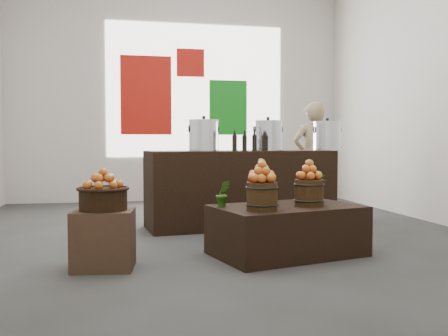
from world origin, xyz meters
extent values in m
plane|color=#373735|center=(0.00, 0.00, 0.00)|extent=(7.00, 7.00, 0.00)
cube|color=beige|center=(0.00, 3.50, 2.00)|extent=(6.00, 0.04, 4.00)
cube|color=white|center=(0.30, 3.48, 2.00)|extent=(3.20, 0.02, 2.40)
cube|color=#A4140C|center=(-0.60, 3.47, 1.90)|extent=(0.90, 0.04, 1.40)
cube|color=#117317|center=(0.90, 3.47, 1.70)|extent=(0.70, 0.04, 1.00)
cube|color=#A4140C|center=(0.20, 3.47, 2.50)|extent=(0.50, 0.04, 0.50)
cube|color=#4E3724|center=(-1.19, -1.31, 0.25)|extent=(0.55, 0.47, 0.50)
cylinder|color=black|center=(-1.19, -1.31, 0.59)|extent=(0.40, 0.40, 0.18)
cube|color=black|center=(0.49, -1.12, 0.23)|extent=(1.51, 1.14, 0.47)
cylinder|color=#3B2610|center=(0.17, -1.40, 0.59)|extent=(0.27, 0.27, 0.25)
cylinder|color=#3B2610|center=(0.69, -1.18, 0.59)|extent=(0.27, 0.27, 0.25)
cylinder|color=#3B2610|center=(0.30, -0.92, 0.59)|extent=(0.27, 0.27, 0.25)
imported|color=#255D13|center=(0.86, -0.87, 0.61)|extent=(0.30, 0.28, 0.28)
imported|color=#255D13|center=(-0.12, -1.08, 0.59)|extent=(0.14, 0.11, 0.24)
cube|color=black|center=(0.43, 0.52, 0.48)|extent=(2.41, 0.99, 0.96)
cylinder|color=silver|center=(-0.04, 0.47, 1.14)|extent=(0.36, 0.36, 0.36)
cylinder|color=silver|center=(0.80, 0.56, 1.14)|extent=(0.36, 0.36, 0.36)
cylinder|color=silver|center=(1.65, 0.65, 1.14)|extent=(0.36, 0.36, 0.36)
imported|color=#8E7C57|center=(1.76, 1.46, 0.83)|extent=(0.61, 0.41, 1.66)
camera|label=1|loc=(-1.03, -5.58, 1.07)|focal=40.00mm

